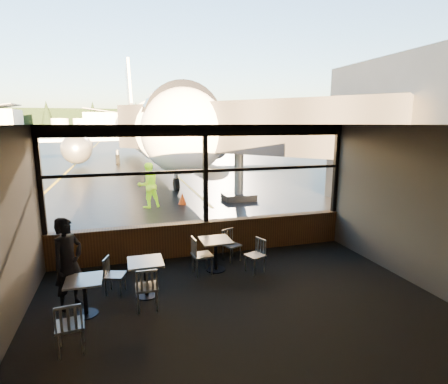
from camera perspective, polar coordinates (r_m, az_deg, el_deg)
name	(u,v)px	position (r m, az deg, el deg)	size (l,w,h in m)	color
ground_plane	(126,134)	(128.93, -15.74, 9.14)	(520.00, 520.00, 0.00)	black
carpet_floor	(243,307)	(7.15, 3.06, -18.30)	(8.00, 6.00, 0.01)	black
ceiling	(245,125)	(6.23, 3.39, 10.91)	(8.00, 6.00, 0.04)	#38332D
wall_right	(418,207)	(8.65, 29.05, -2.12)	(0.04, 6.00, 3.50)	#4F483F
wall_back	(341,297)	(3.97, 18.51, -15.97)	(8.00, 0.04, 3.50)	#4F483F
window_sill	(206,238)	(9.61, -2.94, -7.53)	(8.00, 0.28, 0.90)	#543319
window_header	(205,130)	(9.11, -3.12, 10.03)	(8.00, 0.18, 0.30)	black
mullion_left	(40,182)	(9.15, -27.89, 1.52)	(0.12, 0.12, 2.60)	black
mullion_centre	(205,175)	(9.21, -3.05, 2.85)	(0.12, 0.12, 2.60)	black
mullion_right	(336,169)	(10.82, 17.79, 3.57)	(0.12, 0.12, 2.60)	black
window_transom	(205,171)	(9.19, -3.05, 3.47)	(8.00, 0.10, 0.08)	black
airliner	(145,96)	(31.15, -12.85, 15.03)	(31.58, 37.90, 11.58)	white
jet_bridge	(256,151)	(15.50, 5.23, 6.66)	(8.73, 10.67, 4.66)	#2F2F32
cafe_table_near	(216,255)	(8.59, -1.38, -10.23)	(0.71, 0.71, 0.79)	#A49D96
cafe_table_mid	(146,279)	(7.58, -12.61, -13.62)	(0.70, 0.70, 0.77)	#ABA59D
cafe_table_left	(85,297)	(7.23, -21.73, -15.67)	(0.65, 0.65, 0.71)	#ACA59E
chair_near_e	(255,256)	(8.51, 5.08, -10.34)	(0.45, 0.45, 0.83)	#BBB5A9
chair_near_w	(202,255)	(8.39, -3.60, -10.29)	(0.50, 0.50, 0.93)	#B3AFA2
chair_near_n	(232,245)	(9.15, 1.25, -8.72)	(0.45, 0.45, 0.83)	#B4AFA2
chair_mid_s	(147,288)	(7.07, -12.49, -14.98)	(0.48, 0.48, 0.88)	#ACA79B
chair_mid_w	(115,276)	(7.83, -17.35, -12.89)	(0.44, 0.44, 0.80)	#A9A398
chair_left_s	(70,325)	(6.28, -23.85, -19.30)	(0.48, 0.48, 0.88)	#AEA99D
passenger	(68,263)	(7.41, -24.09, -10.60)	(0.66, 0.43, 1.80)	black
ground_crew	(148,185)	(15.10, -12.25, 1.09)	(0.93, 0.72, 1.91)	#BFF219
cone_nose	(182,198)	(15.59, -6.81, -1.06)	(0.37, 0.37, 0.51)	#F25907
terminal_annex	(430,137)	(16.61, 30.65, 7.79)	(5.00, 7.00, 6.00)	gray
hangar_mid	(123,121)	(193.88, -16.16, 11.13)	(38.00, 15.00, 10.00)	silver
hangar_right	(236,119)	(196.93, 1.95, 11.83)	(50.00, 20.00, 12.00)	silver
fuel_tank_a	(60,125)	(192.89, -25.19, 9.93)	(8.00, 8.00, 6.00)	silver
fuel_tank_b	(82,125)	(191.70, -22.20, 10.16)	(8.00, 8.00, 6.00)	silver
fuel_tank_c	(103,125)	(191.03, -19.17, 10.36)	(8.00, 8.00, 6.00)	silver
treeline	(122,119)	(218.89, -16.25, 11.33)	(360.00, 3.00, 12.00)	black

